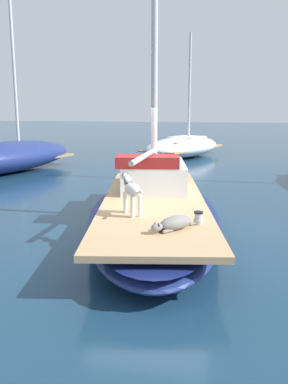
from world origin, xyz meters
TOP-DOWN VIEW (x-y plane):
  - ground_plane at (0.00, 0.00)m, footprint 120.00×120.00m
  - sailboat_main at (0.00, 0.00)m, footprint 3.78×7.57m
  - mast_main at (-0.16, 0.74)m, footprint 0.14×2.27m
  - cabin_house at (-0.22, 1.10)m, footprint 1.77×2.44m
  - dog_grey at (0.69, -2.06)m, footprint 0.70×0.76m
  - dog_white at (-0.17, -1.28)m, footprint 0.59×0.83m
  - deck_winch at (1.04, -1.66)m, footprint 0.16×0.16m
  - moored_boat_far_astern at (-0.83, 12.76)m, footprint 4.57×6.28m
  - moored_boat_port_side at (-6.99, 6.32)m, footprint 4.16×7.10m

SIDE VIEW (x-z plane):
  - ground_plane at x=0.00m, z-range 0.00..0.00m
  - sailboat_main at x=0.00m, z-range 0.01..0.67m
  - moored_boat_far_astern at x=-0.83m, z-range -2.51..3.60m
  - moored_boat_port_side at x=-6.99m, z-range -2.73..3.97m
  - deck_winch at x=1.04m, z-range 0.65..0.86m
  - dog_grey at x=0.69m, z-range 0.66..0.88m
  - cabin_house at x=-0.22m, z-range 0.59..1.43m
  - dog_white at x=-0.17m, z-range 0.73..1.43m
  - mast_main at x=-0.16m, z-range 0.29..7.56m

